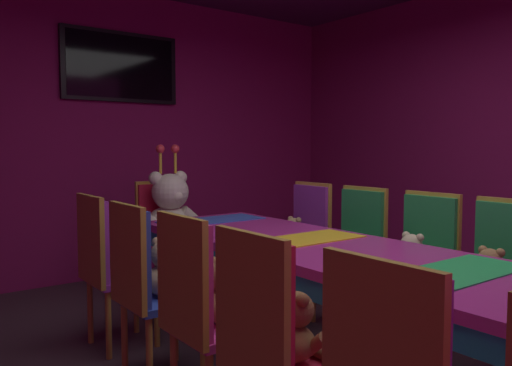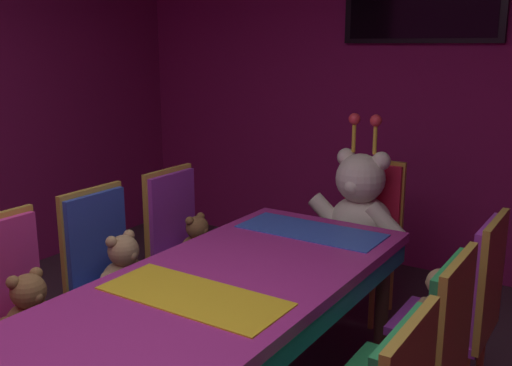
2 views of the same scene
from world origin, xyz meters
The scene contains 12 objects.
wall_back centered at (0.00, 3.20, 1.40)m, with size 5.20×0.12×2.80m, color #8C1959.
chair_left_3 centered at (-0.85, 0.25, 0.60)m, with size 0.42×0.41×0.98m.
teddy_left_3 centered at (-0.70, 0.25, 0.59)m, with size 0.25×0.33×0.31m.
chair_left_4 centered at (-0.86, 0.82, 0.60)m, with size 0.42×0.41×0.98m.
teddy_left_4 centered at (-0.71, 0.82, 0.60)m, with size 0.26×0.34×0.32m.
chair_left_5 centered at (-0.85, 1.40, 0.60)m, with size 0.42×0.41×0.98m.
teddy_left_5 centered at (-0.71, 1.40, 0.58)m, with size 0.23×0.29×0.27m.
chair_right_4 centered at (0.84, 0.82, 0.60)m, with size 0.42×0.41×0.98m.
chair_right_5 centered at (0.85, 1.39, 0.60)m, with size 0.42×0.41×0.98m.
teddy_right_5 centered at (0.71, 1.39, 0.57)m, with size 0.21×0.27×0.26m.
throne_chair centered at (0.00, 2.28, 0.60)m, with size 0.41×0.42×0.98m.
king_teddy_bear centered at (0.00, 2.11, 0.73)m, with size 0.65×0.51×0.84m.
Camera 2 is at (1.37, -1.16, 1.70)m, focal length 41.01 mm.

